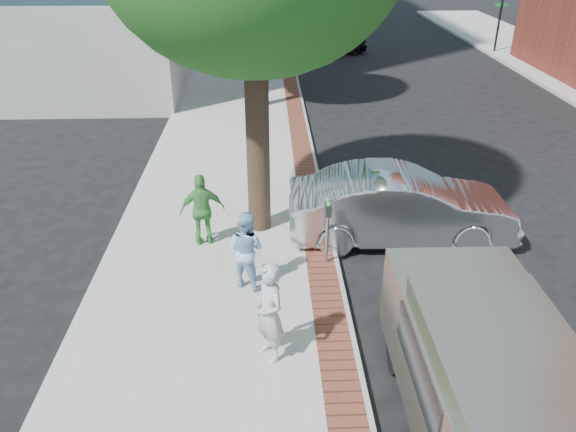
{
  "coord_description": "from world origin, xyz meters",
  "views": [
    {
      "loc": [
        -0.39,
        -9.85,
        6.59
      ],
      "look_at": [
        0.01,
        0.4,
        1.2
      ],
      "focal_mm": 35.0,
      "sensor_mm": 36.0,
      "label": 1
    }
  ],
  "objects_px": {
    "person_officer": "(246,249)",
    "bg_car": "(326,38)",
    "person_gray": "(269,313)",
    "person_green": "(202,210)",
    "parking_meter": "(328,218)",
    "van": "(491,386)",
    "sedan_silver": "(401,206)"
  },
  "relations": [
    {
      "from": "person_gray",
      "to": "person_green",
      "type": "distance_m",
      "value": 4.07
    },
    {
      "from": "bg_car",
      "to": "van",
      "type": "height_order",
      "value": "van"
    },
    {
      "from": "person_gray",
      "to": "sedan_silver",
      "type": "relative_size",
      "value": 0.35
    },
    {
      "from": "parking_meter",
      "to": "van",
      "type": "xyz_separation_m",
      "value": [
        1.73,
        -4.63,
        -0.12
      ]
    },
    {
      "from": "person_gray",
      "to": "bg_car",
      "type": "relative_size",
      "value": 0.38
    },
    {
      "from": "parking_meter",
      "to": "sedan_silver",
      "type": "bearing_deg",
      "value": 33.59
    },
    {
      "from": "bg_car",
      "to": "person_gray",
      "type": "bearing_deg",
      "value": 168.2
    },
    {
      "from": "person_green",
      "to": "van",
      "type": "distance_m",
      "value": 7.07
    },
    {
      "from": "person_officer",
      "to": "person_gray",
      "type": "bearing_deg",
      "value": 132.52
    },
    {
      "from": "parking_meter",
      "to": "person_green",
      "type": "distance_m",
      "value": 2.82
    },
    {
      "from": "person_gray",
      "to": "sedan_silver",
      "type": "xyz_separation_m",
      "value": [
        3.03,
        4.09,
        -0.2
      ]
    },
    {
      "from": "person_green",
      "to": "parking_meter",
      "type": "bearing_deg",
      "value": 150.9
    },
    {
      "from": "person_gray",
      "to": "van",
      "type": "height_order",
      "value": "van"
    },
    {
      "from": "parking_meter",
      "to": "bg_car",
      "type": "xyz_separation_m",
      "value": [
        2.16,
        22.3,
        -0.4
      ]
    },
    {
      "from": "parking_meter",
      "to": "sedan_silver",
      "type": "relative_size",
      "value": 0.29
    },
    {
      "from": "person_gray",
      "to": "bg_car",
      "type": "distance_m",
      "value": 25.42
    },
    {
      "from": "parking_meter",
      "to": "person_green",
      "type": "height_order",
      "value": "person_green"
    },
    {
      "from": "van",
      "to": "parking_meter",
      "type": "bearing_deg",
      "value": 110.92
    },
    {
      "from": "person_green",
      "to": "bg_car",
      "type": "height_order",
      "value": "person_green"
    },
    {
      "from": "person_officer",
      "to": "person_green",
      "type": "bearing_deg",
      "value": -27.87
    },
    {
      "from": "parking_meter",
      "to": "person_gray",
      "type": "xyz_separation_m",
      "value": [
        -1.23,
        -2.89,
        -0.16
      ]
    },
    {
      "from": "person_green",
      "to": "sedan_silver",
      "type": "bearing_deg",
      "value": 173.54
    },
    {
      "from": "person_officer",
      "to": "van",
      "type": "xyz_separation_m",
      "value": [
        3.39,
        -3.88,
        0.13
      ]
    },
    {
      "from": "person_green",
      "to": "van",
      "type": "xyz_separation_m",
      "value": [
        4.39,
        -5.54,
        0.1
      ]
    },
    {
      "from": "person_officer",
      "to": "person_green",
      "type": "height_order",
      "value": "person_green"
    },
    {
      "from": "person_officer",
      "to": "bg_car",
      "type": "relative_size",
      "value": 0.34
    },
    {
      "from": "person_green",
      "to": "van",
      "type": "relative_size",
      "value": 0.31
    },
    {
      "from": "sedan_silver",
      "to": "bg_car",
      "type": "xyz_separation_m",
      "value": [
        0.35,
        21.1,
        -0.04
      ]
    },
    {
      "from": "parking_meter",
      "to": "person_officer",
      "type": "bearing_deg",
      "value": -155.91
    },
    {
      "from": "bg_car",
      "to": "van",
      "type": "bearing_deg",
      "value": 174.94
    },
    {
      "from": "bg_car",
      "to": "sedan_silver",
      "type": "bearing_deg",
      "value": 174.9
    },
    {
      "from": "person_officer",
      "to": "bg_car",
      "type": "bearing_deg",
      "value": -68.37
    }
  ]
}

